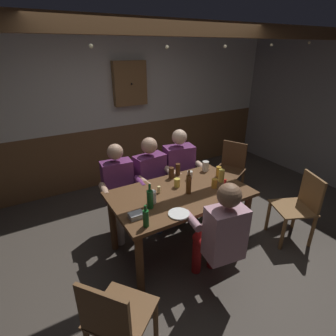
% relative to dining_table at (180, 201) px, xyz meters
% --- Properties ---
extents(ground_plane, '(7.67, 7.67, 0.00)m').
position_rel_dining_table_xyz_m(ground_plane, '(0.00, -0.14, -0.66)').
color(ground_plane, '#423A33').
extents(back_wall_upper, '(6.39, 0.12, 1.50)m').
position_rel_dining_table_xyz_m(back_wall_upper, '(0.00, 2.16, 1.11)').
color(back_wall_upper, beige).
extents(back_wall_wainscot, '(6.39, 0.12, 1.02)m').
position_rel_dining_table_xyz_m(back_wall_wainscot, '(0.00, 2.16, -0.15)').
color(back_wall_wainscot, brown).
rests_on(back_wall_wainscot, ground_plane).
extents(ceiling_beam, '(5.75, 0.14, 0.16)m').
position_rel_dining_table_xyz_m(ceiling_beam, '(0.00, 0.34, 1.78)').
color(ceiling_beam, brown).
extents(dining_table, '(1.55, 0.91, 0.78)m').
position_rel_dining_table_xyz_m(dining_table, '(0.00, 0.00, 0.00)').
color(dining_table, brown).
rests_on(dining_table, ground_plane).
extents(person_0, '(0.54, 0.52, 1.20)m').
position_rel_dining_table_xyz_m(person_0, '(-0.47, 0.68, -0.00)').
color(person_0, '#6B2D66').
rests_on(person_0, ground_plane).
extents(person_1, '(0.58, 0.55, 1.21)m').
position_rel_dining_table_xyz_m(person_1, '(0.01, 0.68, 0.01)').
color(person_1, '#6B2D66').
rests_on(person_1, ground_plane).
extents(person_2, '(0.59, 0.59, 1.24)m').
position_rel_dining_table_xyz_m(person_2, '(0.45, 0.69, 0.03)').
color(person_2, '#6B2D66').
rests_on(person_2, ground_plane).
extents(person_3, '(0.53, 0.57, 1.23)m').
position_rel_dining_table_xyz_m(person_3, '(0.01, -0.69, 0.02)').
color(person_3, '#B78493').
rests_on(person_3, ground_plane).
extents(chair_empty_near_right, '(0.58, 0.58, 0.88)m').
position_rel_dining_table_xyz_m(chair_empty_near_right, '(1.38, -0.59, -0.18)').
color(chair_empty_near_right, brown).
rests_on(chair_empty_near_right, ground_plane).
extents(chair_empty_near_left, '(0.59, 0.59, 0.88)m').
position_rel_dining_table_xyz_m(chair_empty_near_left, '(1.43, 0.70, -0.18)').
color(chair_empty_near_left, brown).
rests_on(chair_empty_near_left, ground_plane).
extents(chair_empty_far_end, '(0.62, 0.62, 0.88)m').
position_rel_dining_table_xyz_m(chair_empty_far_end, '(-1.11, -0.88, -0.18)').
color(chair_empty_far_end, brown).
rests_on(chair_empty_far_end, ground_plane).
extents(table_candle, '(0.04, 0.04, 0.08)m').
position_rel_dining_table_xyz_m(table_candle, '(-0.21, 0.11, 0.16)').
color(table_candle, '#F9E08C').
rests_on(table_candle, dining_table).
extents(condiment_caddy, '(0.14, 0.10, 0.05)m').
position_rel_dining_table_xyz_m(condiment_caddy, '(-0.63, -0.20, 0.14)').
color(condiment_caddy, '#B2B7BC').
rests_on(condiment_caddy, dining_table).
extents(plate_0, '(0.21, 0.21, 0.01)m').
position_rel_dining_table_xyz_m(plate_0, '(-0.25, -0.36, 0.12)').
color(plate_0, white).
rests_on(plate_0, dining_table).
extents(bottle_0, '(0.06, 0.06, 0.28)m').
position_rel_dining_table_xyz_m(bottle_0, '(0.07, -0.06, 0.23)').
color(bottle_0, '#593314').
rests_on(bottle_0, dining_table).
extents(bottle_1, '(0.07, 0.07, 0.27)m').
position_rel_dining_table_xyz_m(bottle_1, '(-0.43, -0.11, 0.22)').
color(bottle_1, '#195923').
rests_on(bottle_1, dining_table).
extents(bottle_2, '(0.06, 0.06, 0.22)m').
position_rel_dining_table_xyz_m(bottle_2, '(-0.60, -0.37, 0.21)').
color(bottle_2, '#195923').
rests_on(bottle_2, dining_table).
extents(bottle_3, '(0.06, 0.06, 0.25)m').
position_rel_dining_table_xyz_m(bottle_3, '(0.30, -0.38, 0.21)').
color(bottle_3, red).
rests_on(bottle_3, dining_table).
extents(pint_glass_0, '(0.07, 0.07, 0.10)m').
position_rel_dining_table_xyz_m(pint_glass_0, '(0.04, 0.13, 0.17)').
color(pint_glass_0, '#E5C64C').
rests_on(pint_glass_0, dining_table).
extents(pint_glass_1, '(0.07, 0.07, 0.14)m').
position_rel_dining_table_xyz_m(pint_glass_1, '(0.10, 0.36, 0.19)').
color(pint_glass_1, '#4C2D19').
rests_on(pint_glass_1, dining_table).
extents(pint_glass_2, '(0.06, 0.06, 0.10)m').
position_rel_dining_table_xyz_m(pint_glass_2, '(0.28, 0.22, 0.17)').
color(pint_glass_2, white).
rests_on(pint_glass_2, dining_table).
extents(pint_glass_3, '(0.07, 0.07, 0.16)m').
position_rel_dining_table_xyz_m(pint_glass_3, '(0.57, -0.03, 0.19)').
color(pint_glass_3, '#E5C64C').
rests_on(pint_glass_3, dining_table).
extents(pint_glass_4, '(0.07, 0.07, 0.11)m').
position_rel_dining_table_xyz_m(pint_glass_4, '(0.40, -0.10, 0.17)').
color(pint_glass_4, gold).
rests_on(pint_glass_4, dining_table).
extents(pint_glass_5, '(0.08, 0.08, 0.13)m').
position_rel_dining_table_xyz_m(pint_glass_5, '(0.60, 0.32, 0.18)').
color(pint_glass_5, white).
rests_on(pint_glass_5, dining_table).
extents(pint_glass_6, '(0.06, 0.06, 0.15)m').
position_rel_dining_table_xyz_m(pint_glass_6, '(0.22, 0.39, 0.19)').
color(pint_glass_6, '#4C2D19').
rests_on(pint_glass_6, dining_table).
extents(pint_glass_7, '(0.06, 0.06, 0.13)m').
position_rel_dining_table_xyz_m(pint_glass_7, '(0.63, 0.10, 0.18)').
color(pint_glass_7, gold).
rests_on(pint_glass_7, dining_table).
extents(pint_glass_8, '(0.08, 0.08, 0.13)m').
position_rel_dining_table_xyz_m(pint_glass_8, '(-0.37, -0.04, 0.18)').
color(pint_glass_8, white).
rests_on(pint_glass_8, dining_table).
extents(wall_dart_cabinet, '(0.56, 0.15, 0.70)m').
position_rel_dining_table_xyz_m(wall_dart_cabinet, '(0.31, 2.03, 1.07)').
color(wall_dart_cabinet, brown).
extents(string_lights, '(4.51, 0.04, 0.09)m').
position_rel_dining_table_xyz_m(string_lights, '(-0.00, 0.29, 1.63)').
color(string_lights, '#F9EAB2').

